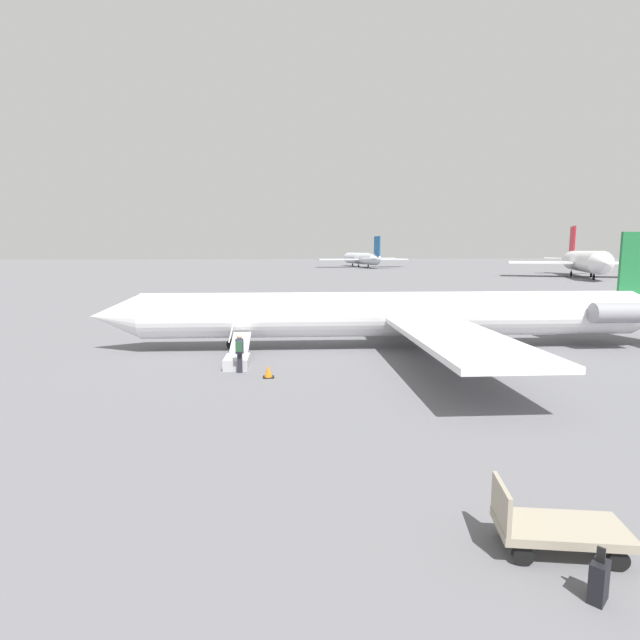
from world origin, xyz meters
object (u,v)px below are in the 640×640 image
object	(u,v)px
airplane_far_right	(584,261)
airplane_far_left	(361,258)
luggage_cart	(554,527)
passenger	(239,350)
suitcase	(599,581)
airplane_main	(410,314)
boarding_stairs	(238,358)

from	to	relation	value
airplane_far_right	airplane_far_left	distance (m)	74.11
airplane_far_left	luggage_cart	distance (m)	155.88
airplane_far_right	airplane_far_left	size ratio (longest dim) A/B	0.93
airplane_far_left	passenger	size ratio (longest dim) A/B	22.84
airplane_far_right	airplane_far_left	xyz separation A→B (m)	(31.21, -67.22, -0.41)
luggage_cart	airplane_far_right	bearing A→B (deg)	-112.27
passenger	suitcase	size ratio (longest dim) A/B	1.98
airplane_far_left	passenger	distance (m)	143.44
airplane_far_left	suitcase	world-z (taller)	airplane_far_left
airplane_main	boarding_stairs	distance (m)	9.91
passenger	boarding_stairs	bearing A→B (deg)	9.27
boarding_stairs	suitcase	xyz separation A→B (m)	(-5.95, 16.80, -0.03)
airplane_main	airplane_far_right	world-z (taller)	airplane_far_right
suitcase	airplane_main	bearing A→B (deg)	-99.47
airplane_main	airplane_far_right	xyz separation A→B (m)	(-57.73, -67.11, 1.36)
airplane_far_left	luggage_cart	world-z (taller)	airplane_far_left
airplane_far_left	boarding_stairs	xyz separation A→B (m)	(35.79, 137.47, -2.48)
boarding_stairs	luggage_cart	bearing A→B (deg)	-154.98
airplane_far_left	boarding_stairs	distance (m)	142.07
airplane_main	luggage_cart	world-z (taller)	airplane_main
airplane_far_left	boarding_stairs	size ratio (longest dim) A/B	9.75
airplane_far_right	passenger	size ratio (longest dim) A/B	21.34
boarding_stairs	suitcase	distance (m)	17.82
suitcase	passenger	bearing A→B (deg)	-69.25
airplane_main	airplane_far_right	distance (m)	88.53
airplane_main	airplane_far_left	size ratio (longest dim) A/B	0.83
airplane_far_right	airplane_far_left	bearing A→B (deg)	-129.66
luggage_cart	airplane_main	bearing A→B (deg)	-86.77
passenger	suitcase	xyz separation A→B (m)	(-5.81, 15.33, -0.67)
airplane_far_left	suitcase	bearing A→B (deg)	164.86
luggage_cart	suitcase	world-z (taller)	luggage_cart
airplane_far_left	airplane_main	bearing A→B (deg)	164.65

